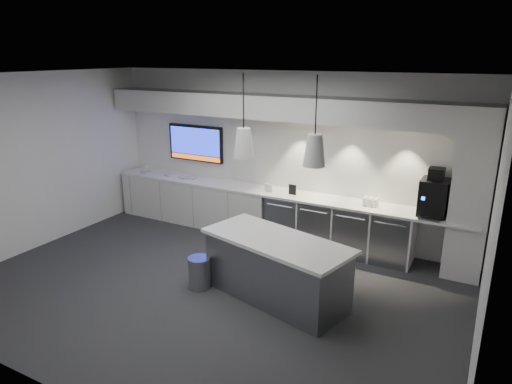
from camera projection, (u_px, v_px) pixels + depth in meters
The scene contains 28 objects.
floor at pixel (209, 288), 6.66m from camera, with size 7.00×7.00×0.00m, color #2D2D2F.
ceiling at pixel (201, 77), 5.78m from camera, with size 7.00×7.00×0.00m, color black.
wall_back at pixel (283, 155), 8.33m from camera, with size 7.00×7.00×0.00m, color white.
wall_front at pixel (48, 259), 4.11m from camera, with size 7.00×7.00×0.00m, color white.
wall_left at pixel (36, 162), 7.81m from camera, with size 7.00×7.00×0.00m, color white.
wall_right at pixel (491, 236), 4.64m from camera, with size 7.00×7.00×0.00m, color white.
back_counter at pixel (275, 192), 8.23m from camera, with size 6.80×0.65×0.04m, color white.
left_base_cabinets at pixel (196, 201), 9.16m from camera, with size 3.30×0.63×0.86m, color silver.
fridge_unit_a at pixel (287, 218), 8.25m from camera, with size 0.60×0.61×0.85m, color gray.
fridge_unit_b at pixel (319, 224), 7.97m from camera, with size 0.60×0.61×0.85m, color gray.
fridge_unit_c at pixel (355, 230), 7.68m from camera, with size 0.60×0.61×0.85m, color gray.
fridge_unit_d at pixel (393, 237), 7.40m from camera, with size 0.60×0.61×0.85m, color gray.
backsplash at pixel (346, 160), 7.75m from camera, with size 4.60×0.03×1.30m, color silver.
soffit at pixel (276, 107), 7.81m from camera, with size 6.90×0.60×0.40m, color silver.
column at pixel (472, 194), 6.68m from camera, with size 0.55×0.55×2.60m, color silver.
wall_tv at pixel (196, 143), 9.13m from camera, with size 1.25×0.07×0.72m.
island at pixel (276, 268), 6.27m from camera, with size 2.24×1.39×0.88m.
bin at pixel (199, 272), 6.62m from camera, with size 0.33×0.33×0.46m, color gray.
coffee_machine at pixel (434, 196), 6.94m from camera, with size 0.41×0.58×0.74m.
sign_black at pixel (292, 190), 8.00m from camera, with size 0.14×0.02×0.18m, color black.
sign_white at pixel (269, 188), 8.17m from camera, with size 0.18×0.02×0.14m, color white.
cup_cluster at pixel (371, 202), 7.40m from camera, with size 0.25×0.16×0.14m, color white, non-canonical shape.
tray_a at pixel (145, 172), 9.53m from camera, with size 0.16×0.16×0.03m, color #B3B3B3.
tray_b at pixel (169, 175), 9.28m from camera, with size 0.16×0.16×0.03m, color #B3B3B3.
tray_c at pixel (184, 177), 9.08m from camera, with size 0.16×0.16×0.03m, color #B3B3B3.
tray_d at pixel (192, 178), 9.03m from camera, with size 0.16×0.16×0.03m, color #B3B3B3.
pendant_left at pixel (244, 143), 6.00m from camera, with size 0.28×0.28×1.10m.
pendant_right at pixel (315, 150), 5.55m from camera, with size 0.28×0.28×1.10m.
Camera 1 is at (3.43, -4.92, 3.28)m, focal length 32.00 mm.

